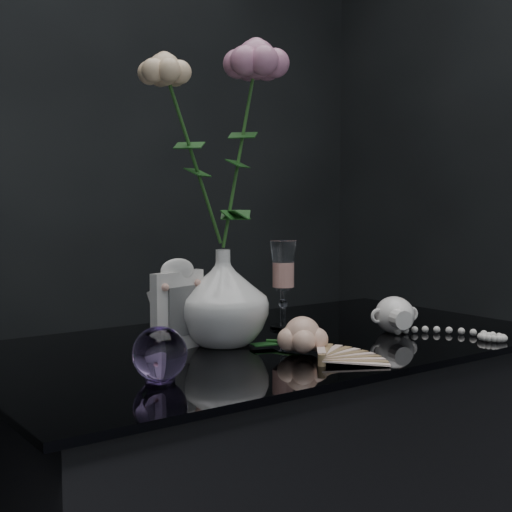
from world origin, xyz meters
TOP-DOWN VIEW (x-y plane):
  - vase at (-0.09, 0.07)m, footprint 0.18×0.18m
  - wine_glass at (0.09, 0.13)m, footprint 0.06×0.06m
  - picture_frame at (-0.18, 0.08)m, footprint 0.14×0.12m
  - paperweight at (-0.30, -0.09)m, footprint 0.09×0.09m
  - paper_fan at (-0.06, -0.15)m, footprint 0.24×0.21m
  - loose_rose at (-0.03, -0.07)m, footprint 0.19×0.22m
  - pearl_jar at (0.24, -0.03)m, footprint 0.32×0.32m
  - roses at (-0.10, 0.06)m, footprint 0.27×0.12m

SIDE VIEW (x-z plane):
  - paper_fan at x=-0.06m, z-range 0.76..0.78m
  - loose_rose at x=-0.03m, z-range 0.76..0.82m
  - pearl_jar at x=0.24m, z-range 0.76..0.84m
  - paperweight at x=-0.30m, z-range 0.76..0.84m
  - picture_frame at x=-0.18m, z-range 0.76..0.92m
  - vase at x=-0.09m, z-range 0.76..0.93m
  - wine_glass at x=0.09m, z-range 0.76..0.94m
  - roses at x=-0.10m, z-range 0.92..1.34m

